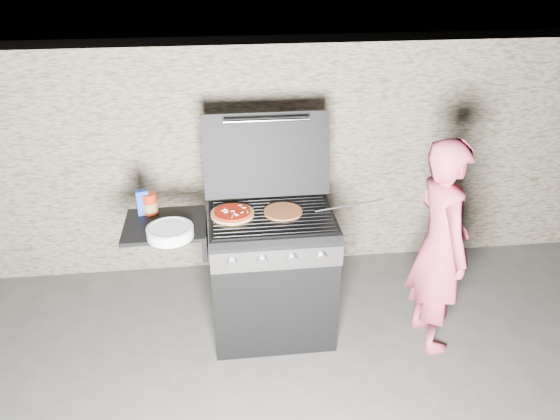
{
  "coord_description": "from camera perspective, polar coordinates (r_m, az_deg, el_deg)",
  "views": [
    {
      "loc": [
        -0.31,
        -3.01,
        2.55
      ],
      "look_at": [
        0.05,
        0.0,
        0.95
      ],
      "focal_mm": 35.0,
      "sensor_mm": 36.0,
      "label": 1
    }
  ],
  "objects": [
    {
      "name": "sauce_jar",
      "position": [
        3.56,
        -13.43,
        0.67
      ],
      "size": [
        0.1,
        0.1,
        0.14
      ],
      "primitive_type": "cylinder",
      "rotation": [
        0.0,
        0.0,
        -0.17
      ],
      "color": "#A1230C",
      "rests_on": "gas_grill"
    },
    {
      "name": "ground",
      "position": [
        3.96,
        -0.74,
        -12.3
      ],
      "size": [
        50.0,
        50.0,
        0.0
      ],
      "primitive_type": "plane",
      "color": "#413F3D"
    },
    {
      "name": "blue_carton",
      "position": [
        3.55,
        -14.16,
        0.77
      ],
      "size": [
        0.09,
        0.06,
        0.16
      ],
      "primitive_type": "cube",
      "rotation": [
        0.0,
        0.0,
        0.27
      ],
      "color": "navy",
      "rests_on": "gas_grill"
    },
    {
      "name": "person",
      "position": [
        3.61,
        16.36,
        -3.71
      ],
      "size": [
        0.39,
        0.56,
        1.46
      ],
      "primitive_type": "imported",
      "rotation": [
        0.0,
        0.0,
        1.65
      ],
      "color": "#C2455A",
      "rests_on": "ground"
    },
    {
      "name": "tongs",
      "position": [
        3.5,
        7.28,
        0.48
      ],
      "size": [
        0.44,
        0.04,
        0.09
      ],
      "primitive_type": "cylinder",
      "rotation": [
        0.0,
        1.4,
        -0.07
      ],
      "color": "black",
      "rests_on": "gas_grill"
    },
    {
      "name": "pizza_topped",
      "position": [
        3.46,
        -4.99,
        -0.31
      ],
      "size": [
        0.33,
        0.33,
        0.03
      ],
      "primitive_type": null,
      "rotation": [
        0.0,
        0.0,
        0.24
      ],
      "color": "#AF7C35",
      "rests_on": "gas_grill"
    },
    {
      "name": "pizza_plain",
      "position": [
        3.48,
        0.32,
        -0.16
      ],
      "size": [
        0.29,
        0.29,
        0.01
      ],
      "primitive_type": "cylinder",
      "rotation": [
        0.0,
        0.0,
        -0.2
      ],
      "color": "#CC7131",
      "rests_on": "gas_grill"
    },
    {
      "name": "plate_stack",
      "position": [
        3.28,
        -11.41,
        -2.26
      ],
      "size": [
        0.3,
        0.3,
        0.06
      ],
      "primitive_type": "cylinder",
      "rotation": [
        0.0,
        0.0,
        0.1
      ],
      "color": "white",
      "rests_on": "gas_grill"
    },
    {
      "name": "stone_wall",
      "position": [
        4.39,
        -2.27,
        5.74
      ],
      "size": [
        8.0,
        0.35,
        1.8
      ],
      "primitive_type": "cube",
      "color": "gray",
      "rests_on": "ground"
    },
    {
      "name": "gas_grill",
      "position": [
        3.67,
        -4.7,
        -7.11
      ],
      "size": [
        1.34,
        0.79,
        0.91
      ],
      "primitive_type": null,
      "color": "black",
      "rests_on": "ground"
    }
  ]
}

